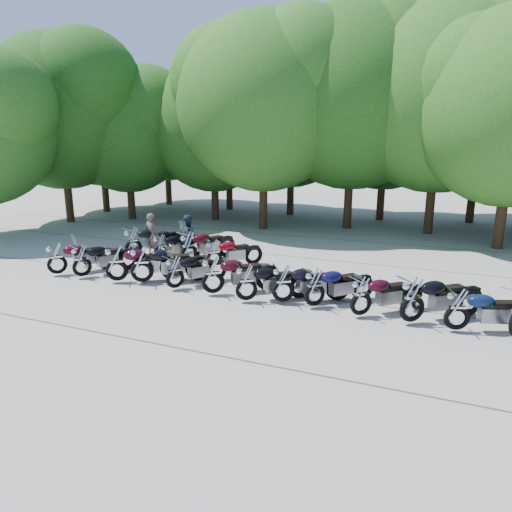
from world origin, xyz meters
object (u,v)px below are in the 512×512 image
at_px(motorcycle_3, 142,263).
at_px(rider_0, 152,235).
at_px(motorcycle_0, 57,257).
at_px(motorcycle_4, 175,271).
at_px(motorcycle_7, 283,282).
at_px(motorcycle_5, 213,274).
at_px(motorcycle_13, 133,241).
at_px(motorcycle_1, 81,259).
at_px(motorcycle_14, 161,246).
at_px(motorcycle_8, 315,286).
at_px(motorcycle_16, 214,253).
at_px(motorcycle_9, 361,295).
at_px(motorcycle_2, 116,262).
at_px(motorcycle_11, 458,308).
at_px(rider_1, 188,237).
at_px(motorcycle_10, 413,298).
at_px(motorcycle_15, 189,246).
at_px(motorcycle_6, 246,281).

relative_size(motorcycle_3, rider_0, 1.43).
bearing_deg(motorcycle_0, motorcycle_4, -140.81).
xyz_separation_m(motorcycle_3, motorcycle_7, (4.85, -0.02, -0.06)).
height_order(motorcycle_5, motorcycle_13, motorcycle_13).
relative_size(motorcycle_1, motorcycle_3, 0.91).
bearing_deg(motorcycle_14, motorcycle_7, -174.08).
height_order(motorcycle_8, motorcycle_16, motorcycle_8).
height_order(motorcycle_4, motorcycle_9, motorcycle_9).
bearing_deg(motorcycle_7, motorcycle_14, 32.76).
bearing_deg(motorcycle_13, motorcycle_9, -170.26).
xyz_separation_m(motorcycle_3, motorcycle_9, (7.07, -0.22, -0.09)).
bearing_deg(motorcycle_2, motorcycle_7, -121.46).
xyz_separation_m(motorcycle_9, rider_0, (-8.96, 3.51, 0.25)).
bearing_deg(motorcycle_9, motorcycle_11, -135.06).
bearing_deg(motorcycle_8, motorcycle_1, 44.77).
bearing_deg(rider_1, motorcycle_9, 176.04).
xyz_separation_m(motorcycle_0, motorcycle_10, (11.67, 0.08, 0.05)).
relative_size(motorcycle_11, motorcycle_15, 0.87).
height_order(motorcycle_11, motorcycle_13, motorcycle_13).
distance_m(motorcycle_4, motorcycle_15, 2.95).
height_order(motorcycle_2, motorcycle_5, motorcycle_2).
relative_size(motorcycle_7, rider_0, 1.30).
height_order(motorcycle_15, motorcycle_16, motorcycle_15).
relative_size(motorcycle_1, motorcycle_11, 1.04).
height_order(motorcycle_1, motorcycle_16, motorcycle_1).
distance_m(motorcycle_2, rider_0, 3.63).
bearing_deg(motorcycle_8, motorcycle_10, -141.36).
height_order(motorcycle_5, motorcycle_9, motorcycle_5).
bearing_deg(motorcycle_10, motorcycle_9, 49.97).
bearing_deg(motorcycle_1, motorcycle_2, -152.02).
bearing_deg(motorcycle_10, motorcycle_11, -136.17).
xyz_separation_m(motorcycle_5, motorcycle_13, (-4.97, 2.74, 0.04)).
distance_m(motorcycle_3, motorcycle_8, 5.76).
distance_m(motorcycle_8, rider_0, 8.32).
bearing_deg(motorcycle_3, motorcycle_2, 67.38).
distance_m(motorcycle_5, motorcycle_15, 3.68).
bearing_deg(motorcycle_5, motorcycle_8, -126.03).
xyz_separation_m(motorcycle_4, motorcycle_5, (1.34, -0.01, 0.07)).
distance_m(motorcycle_5, motorcycle_6, 1.20).
bearing_deg(motorcycle_6, motorcycle_3, 49.40).
xyz_separation_m(motorcycle_4, motorcycle_7, (3.54, 0.08, 0.03)).
relative_size(motorcycle_2, motorcycle_16, 1.13).
xyz_separation_m(motorcycle_3, motorcycle_16, (1.33, 2.49, -0.09)).
relative_size(motorcycle_5, motorcycle_8, 1.06).
bearing_deg(motorcycle_14, rider_1, -98.83).
distance_m(motorcycle_7, motorcycle_10, 3.51).
relative_size(motorcycle_7, motorcycle_13, 0.91).
bearing_deg(motorcycle_0, motorcycle_6, -143.33).
bearing_deg(rider_0, motorcycle_5, 148.94).
bearing_deg(motorcycle_15, rider_0, 6.48).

